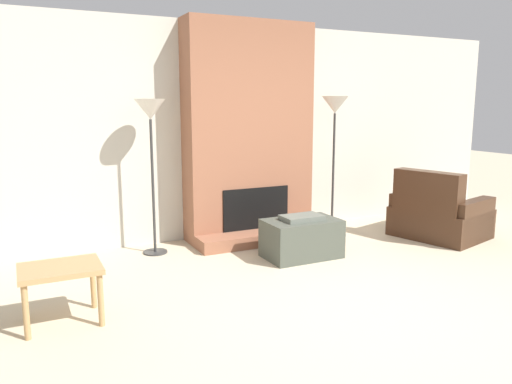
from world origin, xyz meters
TOP-DOWN VIEW (x-y plane):
  - ground_plane at (0.00, 0.00)m, footprint 24.00×24.00m
  - wall_back at (0.00, 2.81)m, footprint 8.11×0.06m
  - fireplace at (0.00, 2.56)m, footprint 1.58×0.74m
  - ottoman at (0.15, 1.55)m, footprint 0.80×0.50m
  - armchair at (2.06, 1.50)m, footprint 1.09×1.19m
  - side_table at (-2.34, 0.94)m, footprint 0.59×0.46m
  - floor_lamp_left at (-1.24, 2.40)m, footprint 0.33×0.33m
  - floor_lamp_right at (1.12, 2.40)m, footprint 0.33×0.33m

SIDE VIEW (x-z plane):
  - ground_plane at x=0.00m, z-range 0.00..0.00m
  - ottoman at x=0.15m, z-range -0.02..0.45m
  - armchair at x=2.06m, z-range -0.17..0.69m
  - side_table at x=-2.34m, z-range 0.15..0.60m
  - fireplace at x=0.00m, z-range -0.06..2.54m
  - wall_back at x=0.00m, z-range 0.00..2.60m
  - floor_lamp_left at x=-1.24m, z-range 0.62..2.31m
  - floor_lamp_right at x=1.12m, z-range 0.64..2.37m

